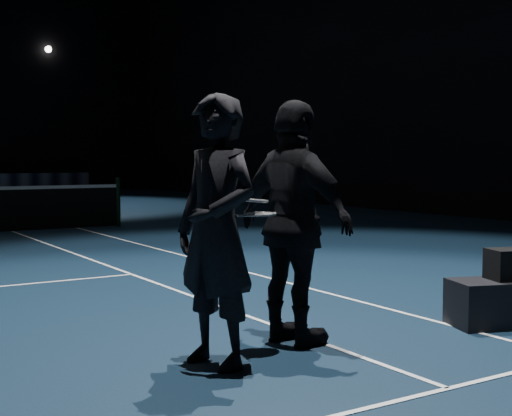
{
  "coord_description": "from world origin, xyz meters",
  "views": [
    {
      "loc": [
        0.57,
        -15.13,
        1.53
      ],
      "look_at": [
        3.47,
        -10.5,
        1.15
      ],
      "focal_mm": 50.0,
      "sensor_mm": 36.0,
      "label": 1
    }
  ],
  "objects_px": {
    "player_a": "(217,230)",
    "tennis_balls": "(241,193)",
    "player_b": "(295,223)",
    "racket_lower": "(260,214)",
    "racket_upper": "(252,201)"
  },
  "relations": [
    {
      "from": "player_a",
      "to": "tennis_balls",
      "type": "bearing_deg",
      "value": 87.52
    },
    {
      "from": "racket_upper",
      "to": "tennis_balls",
      "type": "relative_size",
      "value": 5.67
    },
    {
      "from": "tennis_balls",
      "to": "player_b",
      "type": "bearing_deg",
      "value": 11.98
    },
    {
      "from": "racket_upper",
      "to": "player_b",
      "type": "bearing_deg",
      "value": -9.08
    },
    {
      "from": "player_a",
      "to": "racket_lower",
      "type": "bearing_deg",
      "value": 86.4
    },
    {
      "from": "player_a",
      "to": "racket_lower",
      "type": "distance_m",
      "value": 0.46
    },
    {
      "from": "player_b",
      "to": "racket_upper",
      "type": "bearing_deg",
      "value": 86.35
    },
    {
      "from": "player_b",
      "to": "racket_lower",
      "type": "bearing_deg",
      "value": 91.43
    },
    {
      "from": "racket_lower",
      "to": "racket_upper",
      "type": "relative_size",
      "value": 1.0
    },
    {
      "from": "player_b",
      "to": "racket_lower",
      "type": "relative_size",
      "value": 2.95
    },
    {
      "from": "racket_upper",
      "to": "tennis_balls",
      "type": "height_order",
      "value": "tennis_balls"
    },
    {
      "from": "player_b",
      "to": "tennis_balls",
      "type": "bearing_deg",
      "value": 90.95
    },
    {
      "from": "player_b",
      "to": "racket_lower",
      "type": "xyz_separation_m",
      "value": [
        -0.39,
        -0.09,
        0.09
      ]
    },
    {
      "from": "player_a",
      "to": "tennis_balls",
      "type": "xyz_separation_m",
      "value": [
        0.25,
        0.06,
        0.26
      ]
    },
    {
      "from": "player_a",
      "to": "racket_upper",
      "type": "bearing_deg",
      "value": 92.11
    }
  ]
}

